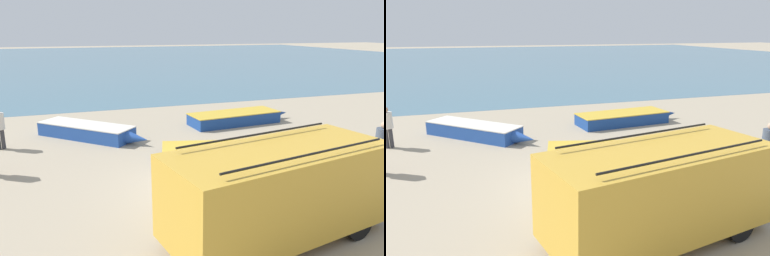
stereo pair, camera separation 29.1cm
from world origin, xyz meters
The scene contains 8 objects.
ground_plane centered at (0.00, 0.00, 0.00)m, with size 200.00×200.00×0.00m, color tan.
sea_water centered at (0.00, 52.00, 0.00)m, with size 120.00×80.00×0.01m, color #477084.
parked_van centered at (0.61, -3.44, 1.20)m, with size 5.59×3.03×2.31m.
fishing_rowboat_0 centered at (4.44, 6.72, 0.29)m, with size 5.68×2.09×0.59m.
fishing_rowboat_1 centered at (1.24, 2.13, 0.26)m, with size 4.27×2.18×0.51m.
fishing_rowboat_2 centered at (-2.87, 6.37, 0.31)m, with size 4.55×4.44×0.62m.
fisherman_1 centered at (-6.35, 5.91, 1.01)m, with size 0.44×0.44×1.69m.
fisherman_2 centered at (6.06, -0.96, 1.04)m, with size 0.46×0.46×1.75m.
Camera 2 is at (-3.47, -10.20, 4.68)m, focal length 35.00 mm.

